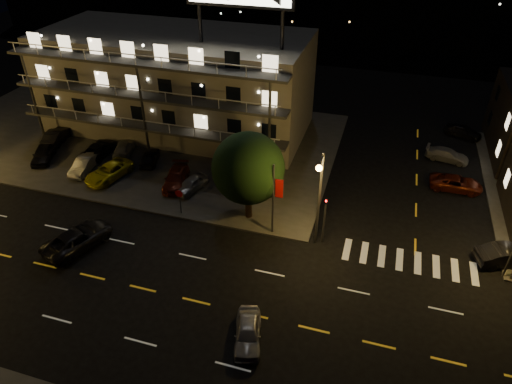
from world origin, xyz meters
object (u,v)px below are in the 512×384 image
(lot_car_7, at_px, (124,148))
(road_car_west, at_px, (78,239))
(side_car_0, at_px, (508,256))
(lot_car_4, at_px, (191,184))
(lot_car_2, at_px, (109,172))
(road_car_east, at_px, (248,332))
(tree, at_px, (248,170))

(lot_car_7, relative_size, road_car_west, 0.78)
(side_car_0, bearing_deg, lot_car_4, 64.96)
(lot_car_2, xyz_separation_m, lot_car_4, (8.19, 0.38, -0.06))
(road_car_east, relative_size, road_car_west, 0.70)
(lot_car_7, xyz_separation_m, road_car_west, (4.01, -13.62, -0.00))
(lot_car_4, bearing_deg, lot_car_7, 172.83)
(tree, xyz_separation_m, road_car_west, (-11.31, -7.30, -3.87))
(tree, relative_size, road_car_east, 1.94)
(lot_car_2, relative_size, lot_car_4, 1.35)
(lot_car_2, bearing_deg, side_car_0, 11.53)
(tree, distance_m, road_car_west, 14.01)
(lot_car_4, relative_size, road_car_east, 0.92)
(lot_car_2, bearing_deg, road_car_east, -22.71)
(lot_car_2, distance_m, side_car_0, 34.17)
(lot_car_7, bearing_deg, tree, 138.22)
(road_car_west, bearing_deg, lot_car_2, -53.12)
(lot_car_7, height_order, side_car_0, side_car_0)
(lot_car_2, xyz_separation_m, road_car_east, (18.01, -13.59, -0.16))
(side_car_0, bearing_deg, lot_car_7, 59.52)
(lot_car_4, relative_size, side_car_0, 0.77)
(side_car_0, distance_m, road_car_east, 20.05)
(lot_car_4, height_order, road_car_west, road_car_west)
(lot_car_2, distance_m, lot_car_7, 4.63)
(lot_car_7, distance_m, road_car_west, 14.20)
(lot_car_4, distance_m, road_car_east, 17.08)
(road_car_west, bearing_deg, lot_car_4, -99.94)
(lot_car_7, xyz_separation_m, side_car_0, (35.19, -6.18, -0.00))
(lot_car_2, distance_m, lot_car_4, 8.20)
(tree, relative_size, lot_car_2, 1.55)
(lot_car_2, xyz_separation_m, side_car_0, (34.13, -1.67, -0.06))
(side_car_0, bearing_deg, road_car_west, 82.91)
(lot_car_4, height_order, lot_car_7, lot_car_7)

